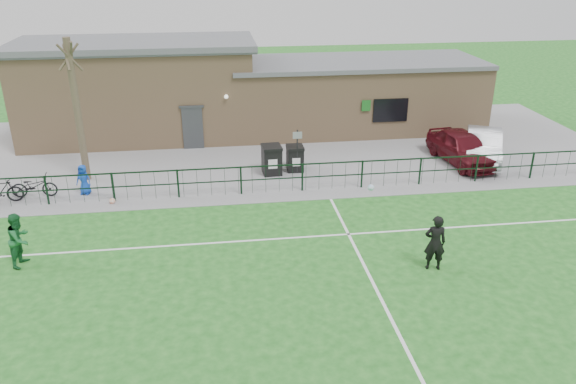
{
  "coord_description": "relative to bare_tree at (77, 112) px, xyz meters",
  "views": [
    {
      "loc": [
        -2.45,
        -12.93,
        9.18
      ],
      "look_at": [
        0.0,
        5.0,
        1.3
      ],
      "focal_mm": 35.0,
      "sensor_mm": 36.0,
      "label": 1
    }
  ],
  "objects": [
    {
      "name": "pitch_line_perp",
      "position": [
        10.0,
        -10.5,
        -3.0
      ],
      "size": [
        0.1,
        16.0,
        0.01
      ],
      "primitive_type": "cube",
      "color": "white",
      "rests_on": "ground"
    },
    {
      "name": "outfield_player",
      "position": [
        -0.65,
        -7.05,
        -2.12
      ],
      "size": [
        0.84,
        0.98,
        1.75
      ],
      "primitive_type": "imported",
      "rotation": [
        0.0,
        0.0,
        1.33
      ],
      "color": "#1C6230",
      "rests_on": "ground"
    },
    {
      "name": "wheelie_bin_right",
      "position": [
        9.04,
        -0.17,
        -2.45
      ],
      "size": [
        0.7,
        0.79,
        1.06
      ],
      "primitive_type": "cube",
      "rotation": [
        0.0,
        0.0,
        0.0
      ],
      "color": "black",
      "rests_on": "paving_strip"
    },
    {
      "name": "spectator_child",
      "position": [
        0.22,
        -1.64,
        -2.36
      ],
      "size": [
        0.7,
        0.55,
        1.24
      ],
      "primitive_type": "imported",
      "rotation": [
        0.0,
        0.0,
        -0.29
      ],
      "color": "#1343B6",
      "rests_on": "paving_strip"
    },
    {
      "name": "wheelie_bin_left",
      "position": [
        7.97,
        -0.41,
        -2.38
      ],
      "size": [
        0.85,
        0.95,
        1.2
      ],
      "primitive_type": "cube",
      "rotation": [
        0.0,
        0.0,
        0.07
      ],
      "color": "black",
      "rests_on": "paving_strip"
    },
    {
      "name": "perimeter_fence",
      "position": [
        8.0,
        -2.5,
        -2.4
      ],
      "size": [
        28.0,
        0.1,
        1.2
      ],
      "primitive_type": "cube",
      "color": "black",
      "rests_on": "ground"
    },
    {
      "name": "bicycle_c",
      "position": [
        -1.7,
        -1.67,
        -2.52
      ],
      "size": [
        1.78,
        0.65,
        0.93
      ],
      "primitive_type": "imported",
      "rotation": [
        0.0,
        0.0,
        1.55
      ],
      "color": "black",
      "rests_on": "paving_strip"
    },
    {
      "name": "car_maroon",
      "position": [
        16.82,
        -0.27,
        -2.23
      ],
      "size": [
        2.28,
        4.57,
        1.5
      ],
      "primitive_type": "imported",
      "rotation": [
        0.0,
        0.0,
        0.12
      ],
      "color": "#4C0D15",
      "rests_on": "paving_strip"
    },
    {
      "name": "ground",
      "position": [
        8.0,
        -10.5,
        -3.0
      ],
      "size": [
        90.0,
        90.0,
        0.0
      ],
      "primitive_type": "plane",
      "color": "#1B5C1B",
      "rests_on": "ground"
    },
    {
      "name": "pitch_line_touch",
      "position": [
        8.0,
        -2.7,
        -3.0
      ],
      "size": [
        28.0,
        0.1,
        0.01
      ],
      "primitive_type": "cube",
      "color": "white",
      "rests_on": "ground"
    },
    {
      "name": "car_silver",
      "position": [
        17.92,
        -0.13,
        -2.26
      ],
      "size": [
        3.2,
        4.61,
        1.44
      ],
      "primitive_type": "imported",
      "rotation": [
        0.0,
        0.0,
        -0.43
      ],
      "color": "#B3B5BB",
      "rests_on": "paving_strip"
    },
    {
      "name": "bicycle_b",
      "position": [
        -2.83,
        -2.12,
        -2.48
      ],
      "size": [
        1.71,
        0.71,
        1.0
      ],
      "primitive_type": "imported",
      "rotation": [
        0.0,
        0.0,
        1.72
      ],
      "color": "black",
      "rests_on": "paving_strip"
    },
    {
      "name": "paving_strip",
      "position": [
        8.0,
        3.0,
        -2.99
      ],
      "size": [
        34.0,
        13.0,
        0.02
      ],
      "primitive_type": "cube",
      "color": "gray",
      "rests_on": "ground"
    },
    {
      "name": "ball_ground",
      "position": [
        1.44,
        -2.75,
        -2.88
      ],
      "size": [
        0.24,
        0.24,
        0.24
      ],
      "primitive_type": "sphere",
      "color": "white",
      "rests_on": "ground"
    },
    {
      "name": "clubhouse",
      "position": [
        7.12,
        6.0,
        -0.78
      ],
      "size": [
        24.25,
        5.4,
        4.96
      ],
      "color": "tan",
      "rests_on": "ground"
    },
    {
      "name": "bare_tree",
      "position": [
        0.0,
        0.0,
        0.0
      ],
      "size": [
        0.3,
        0.3,
        6.0
      ],
      "primitive_type": "cylinder",
      "color": "#4A3D2D",
      "rests_on": "ground"
    },
    {
      "name": "pitch_line_mid",
      "position": [
        8.0,
        -6.5,
        -3.0
      ],
      "size": [
        28.0,
        0.1,
        0.01
      ],
      "primitive_type": "cube",
      "color": "white",
      "rests_on": "ground"
    },
    {
      "name": "goalkeeper_kick",
      "position": [
        12.03,
        -9.02,
        -2.07
      ],
      "size": [
        1.85,
        2.88,
        1.87
      ],
      "color": "black",
      "rests_on": "ground"
    },
    {
      "name": "sign_post",
      "position": [
        9.08,
        -0.54,
        -1.98
      ],
      "size": [
        0.07,
        0.07,
        2.0
      ],
      "primitive_type": "cylinder",
      "rotation": [
        0.0,
        0.0,
        0.26
      ],
      "color": "black",
      "rests_on": "paving_strip"
    }
  ]
}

